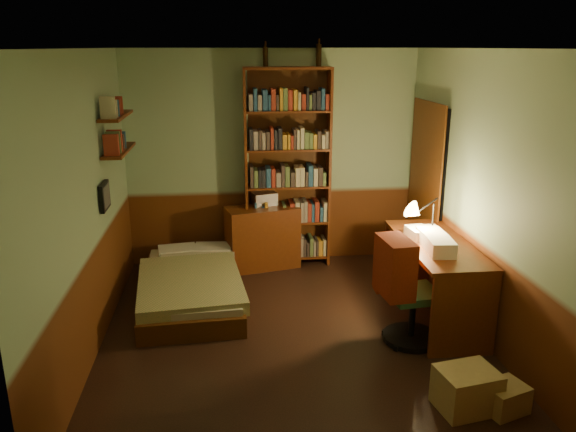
{
  "coord_description": "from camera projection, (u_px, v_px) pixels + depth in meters",
  "views": [
    {
      "loc": [
        -0.56,
        -4.72,
        2.62
      ],
      "look_at": [
        0.0,
        0.25,
        1.1
      ],
      "focal_mm": 35.0,
      "sensor_mm": 36.0,
      "label": 1
    }
  ],
  "objects": [
    {
      "name": "floor",
      "position": [
        291.0,
        336.0,
        5.31
      ],
      "size": [
        3.5,
        4.0,
        0.02
      ],
      "primitive_type": "cube",
      "color": "black",
      "rests_on": "ground"
    },
    {
      "name": "ceiling",
      "position": [
        291.0,
        47.0,
        4.55
      ],
      "size": [
        3.5,
        4.0,
        0.02
      ],
      "primitive_type": "cube",
      "color": "silver",
      "rests_on": "wall_back"
    },
    {
      "name": "wall_back",
      "position": [
        272.0,
        159.0,
        6.84
      ],
      "size": [
        3.5,
        0.02,
        2.6
      ],
      "primitive_type": "cube",
      "color": "#85A37D",
      "rests_on": "ground"
    },
    {
      "name": "wall_left",
      "position": [
        85.0,
        209.0,
        4.75
      ],
      "size": [
        0.02,
        4.0,
        2.6
      ],
      "primitive_type": "cube",
      "color": "#85A37D",
      "rests_on": "ground"
    },
    {
      "name": "wall_right",
      "position": [
        482.0,
        197.0,
        5.12
      ],
      "size": [
        0.02,
        4.0,
        2.6
      ],
      "primitive_type": "cube",
      "color": "#85A37D",
      "rests_on": "ground"
    },
    {
      "name": "wall_front",
      "position": [
        335.0,
        301.0,
        3.02
      ],
      "size": [
        3.5,
        0.02,
        2.6
      ],
      "primitive_type": "cube",
      "color": "#85A37D",
      "rests_on": "ground"
    },
    {
      "name": "doorway",
      "position": [
        426.0,
        193.0,
        6.44
      ],
      "size": [
        0.06,
        0.9,
        2.0
      ],
      "primitive_type": "cube",
      "color": "black",
      "rests_on": "ground"
    },
    {
      "name": "door_trim",
      "position": [
        424.0,
        193.0,
        6.44
      ],
      "size": [
        0.02,
        0.98,
        2.08
      ],
      "primitive_type": "cube",
      "color": "#43210A",
      "rests_on": "ground"
    },
    {
      "name": "bed",
      "position": [
        191.0,
        276.0,
        5.97
      ],
      "size": [
        1.09,
        1.9,
        0.55
      ],
      "primitive_type": "cube",
      "rotation": [
        0.0,
        0.0,
        0.05
      ],
      "color": "olive",
      "rests_on": "ground"
    },
    {
      "name": "dresser",
      "position": [
        262.0,
        237.0,
        6.86
      ],
      "size": [
        0.93,
        0.61,
        0.76
      ],
      "primitive_type": "cube",
      "rotation": [
        0.0,
        0.0,
        0.22
      ],
      "color": "#54240D",
      "rests_on": "ground"
    },
    {
      "name": "mini_stereo",
      "position": [
        264.0,
        198.0,
        6.85
      ],
      "size": [
        0.33,
        0.28,
        0.15
      ],
      "primitive_type": "cube",
      "rotation": [
        0.0,
        0.0,
        0.26
      ],
      "color": "#B2B2B7",
      "rests_on": "dresser"
    },
    {
      "name": "bookshelf",
      "position": [
        287.0,
        170.0,
        6.74
      ],
      "size": [
        1.03,
        0.34,
        2.39
      ],
      "primitive_type": "cube",
      "rotation": [
        0.0,
        0.0,
        -0.02
      ],
      "color": "#54240D",
      "rests_on": "ground"
    },
    {
      "name": "bottle_left",
      "position": [
        266.0,
        57.0,
        6.44
      ],
      "size": [
        0.07,
        0.07,
        0.22
      ],
      "primitive_type": "cylinder",
      "rotation": [
        0.0,
        0.0,
        -0.33
      ],
      "color": "black",
      "rests_on": "bookshelf"
    },
    {
      "name": "bottle_right",
      "position": [
        319.0,
        55.0,
        6.5
      ],
      "size": [
        0.07,
        0.07,
        0.25
      ],
      "primitive_type": "cylinder",
      "rotation": [
        0.0,
        0.0,
        0.02
      ],
      "color": "black",
      "rests_on": "bookshelf"
    },
    {
      "name": "desk",
      "position": [
        434.0,
        281.0,
        5.53
      ],
      "size": [
        0.64,
        1.51,
        0.8
      ],
      "primitive_type": "cube",
      "rotation": [
        0.0,
        0.0,
        -0.01
      ],
      "color": "#54240D",
      "rests_on": "ground"
    },
    {
      "name": "paper_stack",
      "position": [
        419.0,
        233.0,
        5.51
      ],
      "size": [
        0.23,
        0.29,
        0.11
      ],
      "primitive_type": "cube",
      "rotation": [
        0.0,
        0.0,
        0.15
      ],
      "color": "silver",
      "rests_on": "desk"
    },
    {
      "name": "desk_lamp",
      "position": [
        434.0,
        205.0,
        5.45
      ],
      "size": [
        0.23,
        0.23,
        0.68
      ],
      "primitive_type": "cone",
      "rotation": [
        0.0,
        0.0,
        -0.11
      ],
      "color": "black",
      "rests_on": "desk"
    },
    {
      "name": "office_chair",
      "position": [
        414.0,
        295.0,
        5.07
      ],
      "size": [
        0.5,
        0.45,
        0.93
      ],
      "primitive_type": "cube",
      "rotation": [
        0.0,
        0.0,
        0.1
      ],
      "color": "#295731",
      "rests_on": "ground"
    },
    {
      "name": "red_jacket",
      "position": [
        387.0,
        212.0,
        5.03
      ],
      "size": [
        0.29,
        0.46,
        0.52
      ],
      "primitive_type": "cube",
      "rotation": [
        0.0,
        0.0,
        0.11
      ],
      "color": "maroon",
      "rests_on": "office_chair"
    },
    {
      "name": "wall_shelf_lower",
      "position": [
        119.0,
        150.0,
        5.72
      ],
      "size": [
        0.2,
        0.9,
        0.03
      ],
      "primitive_type": "cube",
      "color": "#54240D",
      "rests_on": "wall_left"
    },
    {
      "name": "wall_shelf_upper",
      "position": [
        116.0,
        116.0,
        5.62
      ],
      "size": [
        0.2,
        0.9,
        0.03
      ],
      "primitive_type": "cube",
      "color": "#54240D",
      "rests_on": "wall_left"
    },
    {
      "name": "framed_picture",
      "position": [
        104.0,
        196.0,
        5.33
      ],
      "size": [
        0.04,
        0.32,
        0.26
      ],
      "primitive_type": "cube",
      "color": "black",
      "rests_on": "wall_left"
    },
    {
      "name": "cardboard_box_a",
      "position": [
        467.0,
        390.0,
        4.19
      ],
      "size": [
        0.48,
        0.41,
        0.32
      ],
      "primitive_type": "cube",
      "rotation": [
        0.0,
        0.0,
        0.18
      ],
      "color": "tan",
      "rests_on": "ground"
    },
    {
      "name": "cardboard_box_b",
      "position": [
        504.0,
        398.0,
        4.18
      ],
      "size": [
        0.37,
        0.33,
        0.21
      ],
      "primitive_type": "cube",
      "rotation": [
        0.0,
        0.0,
        0.32
      ],
      "color": "tan",
      "rests_on": "ground"
    }
  ]
}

